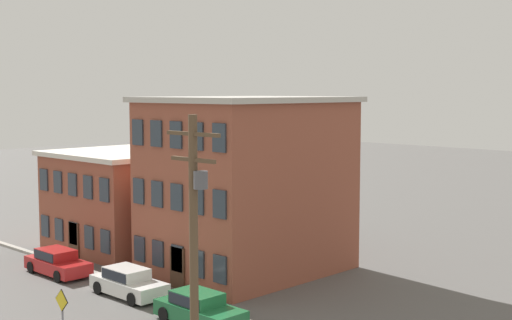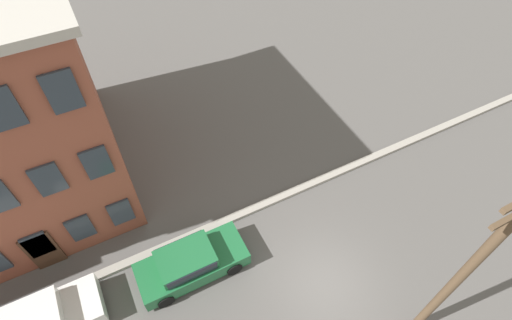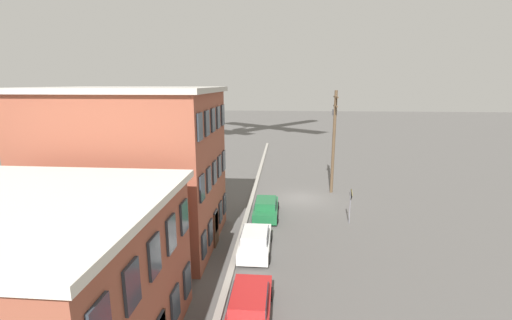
{
  "view_description": "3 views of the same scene",
  "coord_description": "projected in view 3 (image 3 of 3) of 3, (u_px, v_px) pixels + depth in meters",
  "views": [
    {
      "loc": [
        18.67,
        -17.21,
        10.29
      ],
      "look_at": [
        -1.9,
        3.91,
        7.42
      ],
      "focal_mm": 50.0,
      "sensor_mm": 36.0,
      "label": 1
    },
    {
      "loc": [
        -5.39,
        -4.42,
        15.59
      ],
      "look_at": [
        -0.69,
        4.79,
        3.12
      ],
      "focal_mm": 28.0,
      "sensor_mm": 36.0,
      "label": 2
    },
    {
      "loc": [
        -29.67,
        1.72,
        10.19
      ],
      "look_at": [
        -0.54,
        4.12,
        3.6
      ],
      "focal_mm": 24.0,
      "sensor_mm": 36.0,
      "label": 3
    }
  ],
  "objects": [
    {
      "name": "car_white",
      "position": [
        255.0,
        240.0,
        21.0
      ],
      "size": [
        4.4,
        1.92,
        1.43
      ],
      "color": "silver",
      "rests_on": "ground_plane"
    },
    {
      "name": "caution_sign",
      "position": [
        351.0,
        201.0,
        25.04
      ],
      "size": [
        0.91,
        0.08,
        2.68
      ],
      "color": "slate",
      "rests_on": "ground_plane"
    },
    {
      "name": "utility_pole",
      "position": [
        334.0,
        137.0,
        31.52
      ],
      "size": [
        2.4,
        0.44,
        9.56
      ],
      "color": "brown",
      "rests_on": "ground_plane"
    },
    {
      "name": "apartment_corner",
      "position": [
        31.0,
        286.0,
        12.03
      ],
      "size": [
        9.1,
        9.58,
        6.38
      ],
      "color": "brown",
      "rests_on": "ground_plane"
    },
    {
      "name": "apartment_midblock",
      "position": [
        133.0,
        168.0,
        21.42
      ],
      "size": [
        8.63,
        10.76,
        9.95
      ],
      "color": "brown",
      "rests_on": "ground_plane"
    },
    {
      "name": "ground_plane",
      "position": [
        302.0,
        198.0,
        30.95
      ],
      "size": [
        200.0,
        200.0,
        0.0
      ],
      "primitive_type": "plane",
      "color": "#565451"
    },
    {
      "name": "car_red",
      "position": [
        249.0,
        306.0,
        14.83
      ],
      "size": [
        4.4,
        1.92,
        1.43
      ],
      "color": "#B21E1E",
      "rests_on": "ground_plane"
    },
    {
      "name": "kerb_strip",
      "position": [
        252.0,
        196.0,
        31.29
      ],
      "size": [
        56.0,
        0.36,
        0.16
      ],
      "primitive_type": "cube",
      "color": "#9E998E",
      "rests_on": "ground_plane"
    },
    {
      "name": "car_green",
      "position": [
        266.0,
        207.0,
        26.6
      ],
      "size": [
        4.4,
        1.92,
        1.43
      ],
      "color": "#1E6638",
      "rests_on": "ground_plane"
    }
  ]
}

